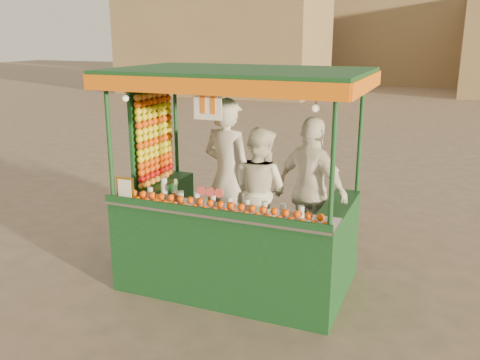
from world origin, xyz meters
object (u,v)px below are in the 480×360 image
at_px(juice_cart, 230,220).
at_px(vendor_middle, 259,191).
at_px(vendor_right, 311,190).
at_px(vendor_left, 228,176).

relative_size(juice_cart, vendor_middle, 1.79).
bearing_deg(vendor_middle, juice_cart, 82.38).
bearing_deg(vendor_right, vendor_left, 31.05).
bearing_deg(vendor_middle, vendor_right, -160.30).
height_order(vendor_left, vendor_right, vendor_left).
distance_m(juice_cart, vendor_left, 0.58).
xyz_separation_m(vendor_middle, vendor_right, (0.65, 0.01, 0.08)).
bearing_deg(vendor_right, juice_cart, 52.58).
bearing_deg(vendor_left, vendor_right, -158.99).
bearing_deg(vendor_middle, vendor_left, 32.11).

